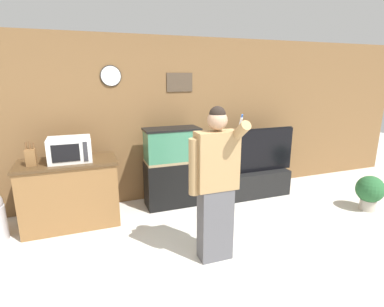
{
  "coord_description": "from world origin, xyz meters",
  "views": [
    {
      "loc": [
        -1.13,
        -2.06,
        2.0
      ],
      "look_at": [
        0.13,
        1.38,
        1.05
      ],
      "focal_mm": 28.0,
      "sensor_mm": 36.0,
      "label": 1
    }
  ],
  "objects": [
    {
      "name": "person_standing",
      "position": [
        0.13,
        0.67,
        0.89
      ],
      "size": [
        0.54,
        0.41,
        1.71
      ],
      "color": "#515156",
      "rests_on": "ground_plane"
    },
    {
      "name": "wall_back_paneled",
      "position": [
        -0.0,
        2.63,
        1.3
      ],
      "size": [
        10.0,
        0.08,
        2.6
      ],
      "color": "brown",
      "rests_on": "ground_plane"
    },
    {
      "name": "ground_plane",
      "position": [
        0.0,
        0.0,
        0.0
      ],
      "size": [
        18.0,
        18.0,
        0.0
      ],
      "primitive_type": "plane",
      "color": "beige"
    },
    {
      "name": "microwave",
      "position": [
        -1.33,
        2.06,
        1.07
      ],
      "size": [
        0.53,
        0.39,
        0.32
      ],
      "color": "white",
      "rests_on": "counter_island"
    },
    {
      "name": "tv_on_stand",
      "position": [
        1.6,
        2.11,
        0.34
      ],
      "size": [
        1.28,
        0.4,
        1.16
      ],
      "color": "black",
      "rests_on": "ground_plane"
    },
    {
      "name": "counter_island",
      "position": [
        -1.38,
        2.08,
        0.46
      ],
      "size": [
        1.26,
        0.65,
        0.91
      ],
      "color": "brown",
      "rests_on": "ground_plane"
    },
    {
      "name": "potted_plant",
      "position": [
        2.87,
        1.0,
        0.31
      ],
      "size": [
        0.41,
        0.41,
        0.54
      ],
      "color": "#B2A899",
      "rests_on": "ground_plane"
    },
    {
      "name": "knife_block",
      "position": [
        -1.78,
        2.02,
        1.02
      ],
      "size": [
        0.12,
        0.11,
        0.31
      ],
      "color": "brown",
      "rests_on": "counter_island"
    },
    {
      "name": "aquarium_on_stand",
      "position": [
        0.11,
        2.22,
        0.62
      ],
      "size": [
        0.84,
        0.41,
        1.24
      ],
      "color": "black",
      "rests_on": "ground_plane"
    }
  ]
}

